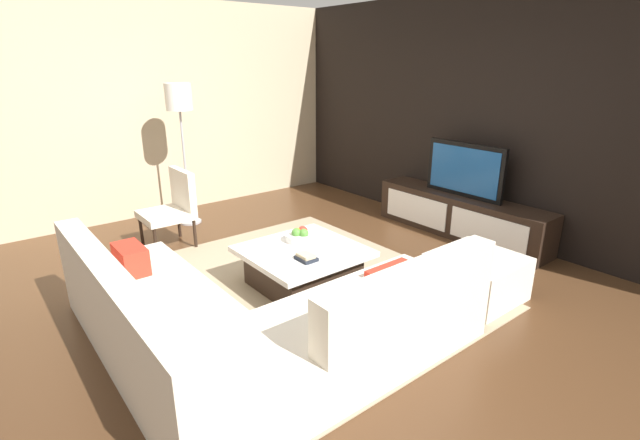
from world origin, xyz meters
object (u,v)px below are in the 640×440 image
(ottoman, at_px, (476,277))
(accent_chair_near, at_px, (173,204))
(coffee_table, at_px, (303,266))
(sectional_couch, at_px, (248,323))
(fruit_bowl, at_px, (300,236))
(media_console, at_px, (460,216))
(television, at_px, (465,170))
(floor_lamp, at_px, (179,106))
(book_stack, at_px, (306,257))

(ottoman, bearing_deg, accent_chair_near, -151.05)
(accent_chair_near, bearing_deg, coffee_table, 7.30)
(sectional_couch, height_order, fruit_bowl, sectional_couch)
(media_console, bearing_deg, television, 90.00)
(floor_lamp, bearing_deg, accent_chair_near, -34.71)
(accent_chair_near, distance_m, fruit_bowl, 1.70)
(fruit_bowl, height_order, book_stack, fruit_bowl)
(sectional_couch, relative_size, accent_chair_near, 2.87)
(fruit_bowl, bearing_deg, ottoman, 36.71)
(media_console, bearing_deg, book_stack, -87.17)
(sectional_couch, bearing_deg, coffee_table, 123.62)
(accent_chair_near, bearing_deg, television, 47.43)
(media_console, distance_m, fruit_bowl, 2.22)
(coffee_table, height_order, ottoman, ottoman)
(accent_chair_near, relative_size, floor_lamp, 0.49)
(coffee_table, relative_size, accent_chair_near, 1.18)
(television, xyz_separation_m, accent_chair_near, (-1.86, -2.82, -0.33))
(accent_chair_near, height_order, book_stack, accent_chair_near)
(sectional_couch, bearing_deg, book_stack, 116.67)
(book_stack, bearing_deg, sectional_couch, -63.33)
(ottoman, bearing_deg, media_console, 130.57)
(coffee_table, bearing_deg, ottoman, 43.59)
(television, bearing_deg, floor_lamp, -136.32)
(book_stack, bearing_deg, television, 92.83)
(ottoman, distance_m, fruit_bowl, 1.66)
(television, xyz_separation_m, floor_lamp, (-2.49, -2.38, 0.69))
(fruit_bowl, bearing_deg, floor_lamp, -175.27)
(sectional_couch, xyz_separation_m, fruit_bowl, (-0.81, 1.06, 0.16))
(floor_lamp, bearing_deg, television, 43.68)
(television, xyz_separation_m, sectional_couch, (0.54, -3.25, -0.55))
(ottoman, bearing_deg, floor_lamp, -161.73)
(floor_lamp, bearing_deg, sectional_couch, -16.11)
(sectional_couch, distance_m, floor_lamp, 3.38)
(book_stack, bearing_deg, ottoman, 52.83)
(television, relative_size, floor_lamp, 0.57)
(book_stack, bearing_deg, floor_lamp, 178.98)
(accent_chair_near, bearing_deg, media_console, 47.42)
(ottoman, bearing_deg, sectional_couch, -103.86)
(media_console, xyz_separation_m, television, (0.00, 0.00, 0.57))
(floor_lamp, height_order, ottoman, floor_lamp)
(ottoman, relative_size, fruit_bowl, 2.50)
(television, xyz_separation_m, fruit_bowl, (-0.28, -2.20, -0.38))
(media_console, distance_m, accent_chair_near, 3.38)
(media_console, bearing_deg, ottoman, -49.43)
(sectional_couch, bearing_deg, accent_chair_near, 169.67)
(sectional_couch, height_order, coffee_table, sectional_couch)
(media_console, height_order, television, television)
(fruit_bowl, bearing_deg, coffee_table, -29.52)
(television, distance_m, floor_lamp, 3.51)
(coffee_table, height_order, accent_chair_near, accent_chair_near)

